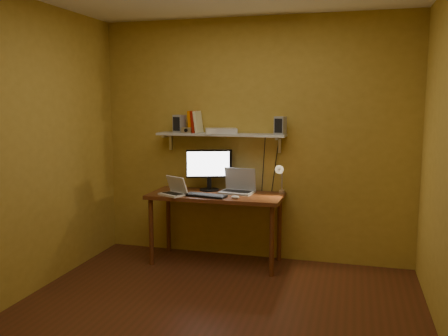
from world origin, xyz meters
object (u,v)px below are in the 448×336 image
(monitor, at_px, (209,168))
(speaker_left, at_px, (179,124))
(desk_lamp, at_px, (280,175))
(speaker_right, at_px, (280,125))
(keyboard, at_px, (206,195))
(netbook, at_px, (175,190))
(mouse, at_px, (235,197))
(desk, at_px, (216,202))
(shelf_camera, at_px, (186,130))
(laptop, at_px, (238,186))
(router, at_px, (221,131))
(wall_shelf, at_px, (221,135))

(monitor, distance_m, speaker_left, 0.58)
(desk_lamp, height_order, speaker_right, speaker_right)
(monitor, height_order, keyboard, monitor)
(netbook, relative_size, desk_lamp, 0.86)
(mouse, bearing_deg, speaker_right, 57.20)
(desk, distance_m, speaker_left, 0.95)
(desk, relative_size, shelf_camera, 13.03)
(desk_lamp, relative_size, speaker_left, 1.95)
(mouse, bearing_deg, keyboard, -171.93)
(desk, relative_size, mouse, 15.72)
(mouse, bearing_deg, netbook, -169.13)
(laptop, bearing_deg, desk_lamp, 5.76)
(laptop, bearing_deg, desk, -139.05)
(desk_lamp, bearing_deg, speaker_left, 177.00)
(keyboard, relative_size, shelf_camera, 4.01)
(monitor, height_order, router, router)
(monitor, xyz_separation_m, netbook, (-0.27, -0.34, -0.20))
(netbook, distance_m, speaker_left, 0.76)
(laptop, bearing_deg, keyboard, -124.29)
(monitor, xyz_separation_m, mouse, (0.38, -0.36, -0.23))
(desk_lamp, bearing_deg, wall_shelf, 174.12)
(netbook, xyz_separation_m, router, (0.40, 0.36, 0.60))
(keyboard, bearing_deg, netbook, -169.62)
(desk_lamp, relative_size, router, 1.14)
(desk, xyz_separation_m, desk_lamp, (0.66, 0.13, 0.29))
(monitor, distance_m, shelf_camera, 0.47)
(speaker_left, bearing_deg, desk, -6.37)
(mouse, xyz_separation_m, router, (-0.25, 0.38, 0.64))
(wall_shelf, relative_size, laptop, 3.76)
(keyboard, height_order, speaker_left, speaker_left)
(mouse, distance_m, speaker_right, 0.88)
(monitor, bearing_deg, router, -9.14)
(keyboard, relative_size, router, 1.31)
(desk_lamp, bearing_deg, monitor, 176.91)
(shelf_camera, bearing_deg, speaker_right, 3.75)
(shelf_camera, xyz_separation_m, router, (0.37, 0.07, -0.00))
(netbook, xyz_separation_m, mouse, (0.65, -0.02, -0.04))
(desk, bearing_deg, shelf_camera, 161.77)
(netbook, relative_size, shelf_camera, 3.00)
(mouse, bearing_deg, desk, 156.25)
(laptop, height_order, mouse, laptop)
(shelf_camera, bearing_deg, mouse, -26.45)
(monitor, distance_m, keyboard, 0.42)
(speaker_right, bearing_deg, monitor, -165.27)
(laptop, distance_m, mouse, 0.34)
(keyboard, distance_m, router, 0.74)
(monitor, xyz_separation_m, laptop, (0.34, -0.03, -0.18))
(netbook, relative_size, keyboard, 0.75)
(wall_shelf, bearing_deg, mouse, -56.17)
(mouse, xyz_separation_m, speaker_right, (0.38, 0.38, 0.70))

